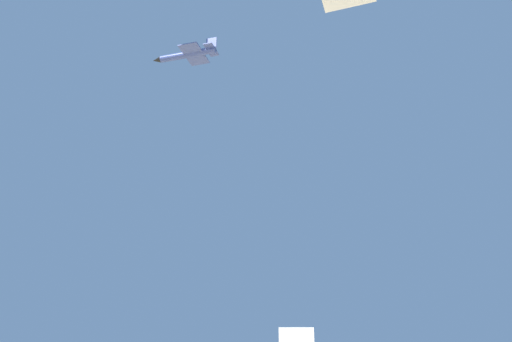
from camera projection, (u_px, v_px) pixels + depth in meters
name	position (u px, v px, depth m)	size (l,w,h in m)	color
chase_jet_high_escort	(188.00, 55.00, 121.09)	(13.65, 11.87, 4.00)	#38478C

